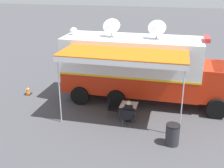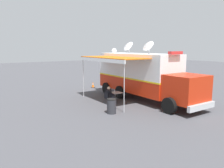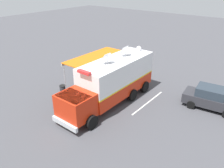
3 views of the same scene
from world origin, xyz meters
TOP-DOWN VIEW (x-y plane):
  - ground_plane at (0.00, 0.00)m, footprint 100.00×100.00m
  - lot_stripe at (-2.51, -0.99)m, footprint 0.17×4.80m
  - command_truck at (0.04, 0.75)m, footprint 4.91×9.51m
  - folding_table at (2.25, 0.28)m, footprint 0.81×0.81m
  - water_bottle at (2.43, 0.37)m, footprint 0.07×0.07m
  - folding_chair_at_table at (3.05, 0.38)m, footprint 0.48×0.48m
  - folding_chair_beside_table at (2.29, -0.57)m, footprint 0.48×0.48m
  - seated_responder at (2.86, 0.38)m, footprint 0.66×0.55m
  - trash_bin at (4.11, 2.41)m, footprint 0.57×0.57m
  - traffic_cone at (0.62, -5.97)m, footprint 0.36×0.36m
  - car_behind_truck at (-6.78, -3.30)m, footprint 4.37×2.37m

SIDE VIEW (x-z plane):
  - ground_plane at x=0.00m, z-range 0.00..0.00m
  - lot_stripe at x=-2.51m, z-range 0.00..0.01m
  - traffic_cone at x=0.62m, z-range -0.01..0.57m
  - trash_bin at x=4.11m, z-range 0.00..0.91m
  - folding_chair_at_table at x=3.05m, z-range 0.08..0.95m
  - folding_chair_beside_table at x=2.29m, z-range 0.08..0.95m
  - seated_responder at x=2.86m, z-range 0.03..1.28m
  - folding_table at x=2.25m, z-range 0.31..1.04m
  - water_bottle at x=2.43m, z-range 0.72..0.95m
  - car_behind_truck at x=-6.78m, z-range 0.00..1.76m
  - command_truck at x=0.04m, z-range -0.32..4.21m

